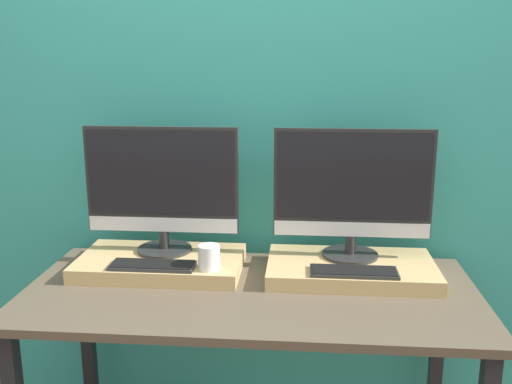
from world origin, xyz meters
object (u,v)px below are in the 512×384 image
at_px(keyboard_left, 153,265).
at_px(keyboard_right, 354,272).
at_px(monitor_left, 162,186).
at_px(mug, 209,257).
at_px(monitor_right, 353,190).

xyz_separation_m(keyboard_left, keyboard_right, (0.73, 0.00, 0.00)).
relative_size(keyboard_left, keyboard_right, 1.00).
xyz_separation_m(monitor_left, mug, (0.21, -0.18, -0.22)).
height_order(mug, keyboard_right, mug).
height_order(monitor_right, keyboard_right, monitor_right).
bearing_deg(monitor_right, monitor_left, 180.00).
bearing_deg(monitor_left, mug, -40.78).
height_order(monitor_left, keyboard_right, monitor_left).
bearing_deg(keyboard_right, monitor_right, 90.00).
distance_m(keyboard_left, monitor_right, 0.79).
distance_m(monitor_left, monitor_right, 0.73).
bearing_deg(keyboard_left, monitor_left, 90.00).
relative_size(keyboard_left, monitor_right, 0.52).
xyz_separation_m(monitor_left, monitor_right, (0.73, 0.00, 0.00)).
bearing_deg(keyboard_left, keyboard_right, 0.00).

